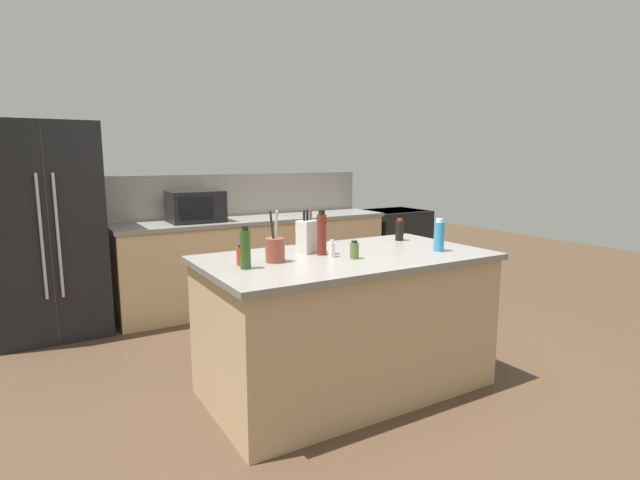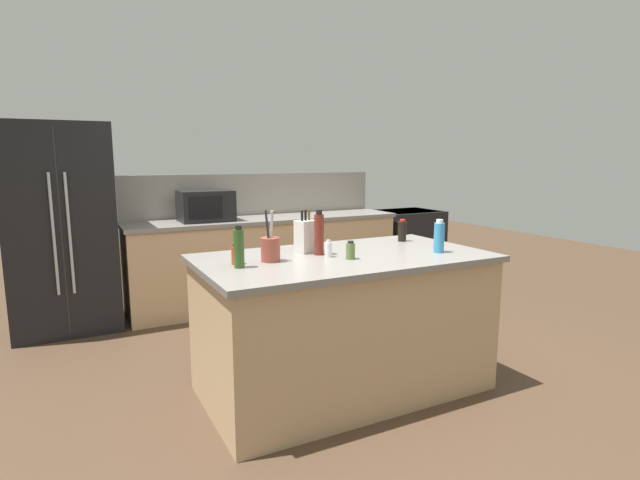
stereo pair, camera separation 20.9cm
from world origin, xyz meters
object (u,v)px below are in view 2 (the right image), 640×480
object	(u,v)px
spice_jar_oregano	(351,251)
salt_shaker	(328,249)
dish_soap_bottle	(439,237)
olive_oil_bottle	(239,248)
refrigerator	(61,229)
knife_block	(306,236)
spice_jar_paprika	(236,255)
vinegar_bottle	(319,234)
microwave	(206,206)
soy_sauce_bottle	(402,231)
utensil_crock	(270,248)
range_oven	(407,246)

from	to	relation	value
spice_jar_oregano	salt_shaker	size ratio (longest dim) A/B	1.05
spice_jar_oregano	dish_soap_bottle	bearing A→B (deg)	-7.20
dish_soap_bottle	olive_oil_bottle	size ratio (longest dim) A/B	0.89
refrigerator	knife_block	bearing A→B (deg)	-54.17
knife_block	dish_soap_bottle	bearing A→B (deg)	-45.69
salt_shaker	spice_jar_paprika	distance (m)	0.61
refrigerator	vinegar_bottle	distance (m)	2.64
refrigerator	salt_shaker	bearing A→B (deg)	-55.70
spice_jar_paprika	olive_oil_bottle	distance (m)	0.12
spice_jar_oregano	refrigerator	bearing A→B (deg)	124.47
knife_block	spice_jar_paprika	size ratio (longest dim) A/B	2.35
olive_oil_bottle	spice_jar_oregano	bearing A→B (deg)	-6.87
refrigerator	vinegar_bottle	world-z (taller)	refrigerator
spice_jar_oregano	dish_soap_bottle	distance (m)	0.66
microwave	soy_sauce_bottle	world-z (taller)	microwave
utensil_crock	soy_sauce_bottle	xyz separation A→B (m)	(1.18, 0.24, -0.00)
olive_oil_bottle	refrigerator	bearing A→B (deg)	111.93
knife_block	dish_soap_bottle	xyz separation A→B (m)	(0.81, -0.42, -0.01)
range_oven	knife_block	size ratio (longest dim) A/B	3.17
refrigerator	knife_block	size ratio (longest dim) A/B	6.49
refrigerator	spice_jar_paprika	world-z (taller)	refrigerator
olive_oil_bottle	vinegar_bottle	bearing A→B (deg)	12.64
spice_jar_oregano	spice_jar_paprika	distance (m)	0.72
range_oven	utensil_crock	distance (m)	3.50
salt_shaker	range_oven	bearing A→B (deg)	43.57
knife_block	spice_jar_paprika	xyz separation A→B (m)	(-0.54, -0.15, -0.06)
range_oven	dish_soap_bottle	size ratio (longest dim) A/B	4.06
salt_shaker	microwave	bearing A→B (deg)	95.83
range_oven	spice_jar_oregano	xyz separation A→B (m)	(-2.22, -2.33, 0.53)
refrigerator	salt_shaker	world-z (taller)	refrigerator
utensil_crock	dish_soap_bottle	bearing A→B (deg)	-12.48
microwave	dish_soap_bottle	distance (m)	2.60
knife_block	vinegar_bottle	bearing A→B (deg)	-87.58
dish_soap_bottle	knife_block	bearing A→B (deg)	152.76
knife_block	olive_oil_bottle	world-z (taller)	knife_block
knife_block	soy_sauce_bottle	size ratio (longest dim) A/B	1.70
microwave	spice_jar_paprika	xyz separation A→B (m)	(-0.38, -2.14, -0.10)
salt_shaker	olive_oil_bottle	size ratio (longest dim) A/B	0.44
soy_sauce_bottle	utensil_crock	bearing A→B (deg)	-168.72
vinegar_bottle	soy_sauce_bottle	xyz separation A→B (m)	(0.82, 0.18, -0.06)
microwave	dish_soap_bottle	world-z (taller)	microwave
spice_jar_paprika	dish_soap_bottle	distance (m)	1.38
refrigerator	dish_soap_bottle	xyz separation A→B (m)	(2.28, -2.46, 0.10)
range_oven	soy_sauce_bottle	size ratio (longest dim) A/B	5.40
microwave	dish_soap_bottle	size ratio (longest dim) A/B	2.33
salt_shaker	soy_sauce_bottle	distance (m)	0.85
microwave	vinegar_bottle	size ratio (longest dim) A/B	1.75
range_oven	soy_sauce_bottle	bearing A→B (deg)	-128.29
refrigerator	soy_sauce_bottle	world-z (taller)	refrigerator
salt_shaker	vinegar_bottle	xyz separation A→B (m)	(-0.02, 0.10, 0.09)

